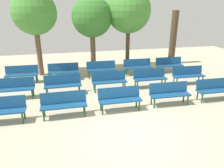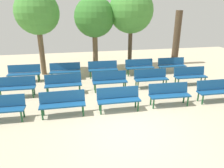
% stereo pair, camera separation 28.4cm
% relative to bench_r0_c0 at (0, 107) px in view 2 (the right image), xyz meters
% --- Properties ---
extents(ground_plane, '(25.11, 25.11, 0.00)m').
position_rel_bench_r0_c0_xyz_m(ground_plane, '(4.12, -1.58, -0.50)').
color(ground_plane, '#BCAD8E').
extents(bench_r0_c0, '(1.61, 0.52, 0.87)m').
position_rel_bench_r0_c0_xyz_m(bench_r0_c0, '(0.00, 0.00, 0.00)').
color(bench_r0_c0, navy).
rests_on(bench_r0_c0, ground_plane).
extents(bench_r0_c1, '(1.60, 0.49, 0.87)m').
position_rel_bench_r0_c0_xyz_m(bench_r0_c1, '(2.07, -0.02, 0.00)').
color(bench_r0_c1, navy).
rests_on(bench_r0_c1, ground_plane).
extents(bench_r0_c2, '(1.60, 0.49, 0.87)m').
position_rel_bench_r0_c0_xyz_m(bench_r0_c2, '(4.10, -0.03, 0.00)').
color(bench_r0_c2, navy).
rests_on(bench_r0_c2, ground_plane).
extents(bench_r0_c3, '(1.62, 0.54, 0.87)m').
position_rel_bench_r0_c0_xyz_m(bench_r0_c3, '(6.15, 0.02, 0.00)').
color(bench_r0_c3, navy).
rests_on(bench_r0_c3, ground_plane).
extents(bench_r0_c4, '(1.61, 0.51, 0.87)m').
position_rel_bench_r0_c0_xyz_m(bench_r0_c4, '(8.21, 0.01, 0.00)').
color(bench_r0_c4, navy).
rests_on(bench_r0_c4, ground_plane).
extents(bench_r1_c0, '(1.61, 0.51, 0.87)m').
position_rel_bench_r0_c0_xyz_m(bench_r1_c0, '(0.07, 2.03, 0.00)').
color(bench_r1_c0, navy).
rests_on(bench_r1_c0, ground_plane).
extents(bench_r1_c1, '(1.61, 0.50, 0.87)m').
position_rel_bench_r0_c0_xyz_m(bench_r1_c1, '(2.05, 2.01, 0.00)').
color(bench_r1_c1, navy).
rests_on(bench_r1_c1, ground_plane).
extents(bench_r1_c2, '(1.61, 0.50, 0.87)m').
position_rel_bench_r0_c0_xyz_m(bench_r1_c2, '(4.15, 2.03, 0.00)').
color(bench_r1_c2, navy).
rests_on(bench_r1_c2, ground_plane).
extents(bench_r1_c3, '(1.61, 0.50, 0.87)m').
position_rel_bench_r0_c0_xyz_m(bench_r1_c3, '(6.16, 2.01, 0.00)').
color(bench_r1_c3, navy).
rests_on(bench_r1_c3, ground_plane).
extents(bench_r1_c4, '(1.62, 0.54, 0.87)m').
position_rel_bench_r0_c0_xyz_m(bench_r1_c4, '(8.21, 1.99, 0.00)').
color(bench_r1_c4, navy).
rests_on(bench_r1_c4, ground_plane).
extents(bench_r2_c0, '(1.61, 0.53, 0.87)m').
position_rel_bench_r0_c0_xyz_m(bench_r2_c0, '(0.04, 4.03, 0.00)').
color(bench_r2_c0, navy).
rests_on(bench_r2_c0, ground_plane).
extents(bench_r2_c1, '(1.62, 0.54, 0.87)m').
position_rel_bench_r0_c0_xyz_m(bench_r2_c1, '(2.11, 4.03, 0.00)').
color(bench_r2_c1, navy).
rests_on(bench_r2_c1, ground_plane).
extents(bench_r2_c2, '(1.62, 0.54, 0.87)m').
position_rel_bench_r0_c0_xyz_m(bench_r2_c2, '(4.14, 4.01, 0.00)').
color(bench_r2_c2, navy).
rests_on(bench_r2_c2, ground_plane).
extents(bench_r2_c3, '(1.61, 0.52, 0.87)m').
position_rel_bench_r0_c0_xyz_m(bench_r2_c3, '(6.26, 4.03, 0.00)').
color(bench_r2_c3, navy).
rests_on(bench_r2_c3, ground_plane).
extents(bench_r2_c4, '(1.61, 0.53, 0.87)m').
position_rel_bench_r0_c0_xyz_m(bench_r2_c4, '(8.22, 4.00, 0.00)').
color(bench_r2_c4, navy).
rests_on(bench_r2_c4, ground_plane).
extents(tree_0, '(2.27, 2.27, 4.27)m').
position_rel_bench_r0_c0_xyz_m(tree_0, '(3.90, 5.34, 2.59)').
color(tree_0, brown).
rests_on(tree_0, ground_plane).
extents(tree_1, '(2.56, 2.56, 4.75)m').
position_rel_bench_r0_c0_xyz_m(tree_1, '(6.02, 5.27, 2.94)').
color(tree_1, '#4C3A28').
rests_on(tree_1, ground_plane).
extents(tree_2, '(2.32, 2.32, 4.56)m').
position_rel_bench_r0_c0_xyz_m(tree_2, '(0.87, 5.18, 2.86)').
color(tree_2, brown).
rests_on(tree_2, ground_plane).
extents(tree_3, '(0.44, 0.44, 3.47)m').
position_rel_bench_r0_c0_xyz_m(tree_3, '(9.35, 5.87, 1.23)').
color(tree_3, '#4C3A28').
rests_on(tree_3, ground_plane).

